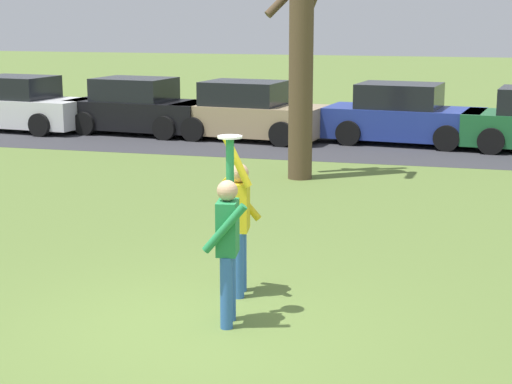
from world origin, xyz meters
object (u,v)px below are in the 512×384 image
parked_car_tan (248,113)px  frisbee_disc (230,137)px  bare_tree_tall (303,19)px  person_catcher (228,240)px  parked_car_black (138,108)px  parked_car_blue (403,116)px  parked_car_white (20,106)px  person_defender (240,218)px

parked_car_tan → frisbee_disc: bearing=-68.8°
bare_tree_tall → parked_car_tan: bearing=116.8°
person_catcher → parked_car_black: size_ratio=0.49×
frisbee_disc → parked_car_blue: size_ratio=0.06×
person_catcher → bare_tree_tall: 8.97m
frisbee_disc → parked_car_blue: bearing=87.4°
parked_car_white → parked_car_blue: (11.15, 0.33, 0.00)m
person_defender → bare_tree_tall: size_ratio=0.31×
parked_car_tan → parked_car_blue: bearing=11.5°
parked_car_blue → person_catcher: bearing=-85.9°
parked_car_black → parked_car_tan: (3.36, -0.32, 0.00)m
frisbee_disc → bare_tree_tall: size_ratio=0.04×
parked_car_blue → parked_car_tan: bearing=-168.5°
parked_car_blue → bare_tree_tall: size_ratio=0.65×
person_catcher → bare_tree_tall: bare_tree_tall is taller
parked_car_blue → bare_tree_tall: 6.24m
frisbee_disc → parked_car_white: frisbee_disc is taller
person_defender → frisbee_disc: size_ratio=7.40×
person_defender → parked_car_blue: (0.75, 13.04, -0.25)m
parked_car_tan → person_catcher: bearing=-68.8°
person_catcher → parked_car_blue: 14.08m
person_defender → parked_car_tan: size_ratio=0.48×
person_catcher → parked_car_tan: bearing=5.8°
person_defender → person_catcher: bearing=0.0°
parked_car_white → parked_car_tan: same height
person_defender → parked_car_white: 16.42m
parked_car_white → parked_car_black: bearing=11.0°
person_catcher → bare_tree_tall: bearing=-2.2°
parked_car_white → parked_car_blue: bearing=8.2°
person_catcher → frisbee_disc: 1.13m
parked_car_white → person_catcher: bearing=-45.9°
person_catcher → parked_car_black: bearing=17.5°
person_catcher → parked_car_black: 15.65m
parked_car_white → parked_car_black: same height
parked_car_tan → person_defender: bearing=-68.4°
parked_car_white → parked_car_blue: 11.15m
person_defender → parked_car_white: (-10.40, 12.71, -0.25)m
person_catcher → parked_car_blue: person_catcher is taller
parked_car_tan → bare_tree_tall: 6.25m
parked_car_black → frisbee_disc: bearing=-56.9°
person_defender → bare_tree_tall: 7.98m
person_catcher → bare_tree_tall: size_ratio=0.32×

